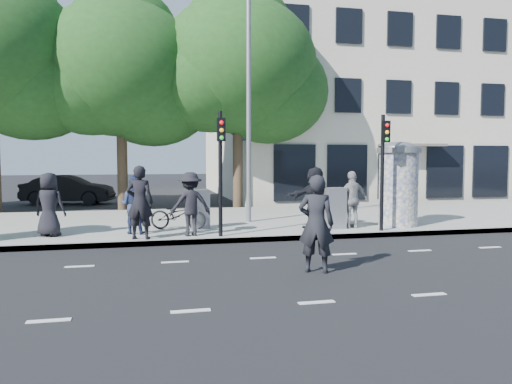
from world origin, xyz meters
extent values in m
plane|color=black|center=(0.00, 0.00, 0.00)|extent=(120.00, 120.00, 0.00)
cube|color=gray|center=(0.00, 7.50, 0.07)|extent=(40.00, 8.00, 0.15)
cube|color=slate|center=(0.00, 3.55, 0.07)|extent=(40.00, 0.10, 0.16)
cube|color=silver|center=(0.00, -2.20, 0.00)|extent=(32.00, 0.12, 0.01)
cube|color=silver|center=(0.00, 1.40, 0.00)|extent=(32.00, 0.12, 0.01)
cylinder|color=beige|center=(5.20, 4.70, 1.30)|extent=(1.20, 1.20, 2.30)
cylinder|color=slate|center=(5.20, 4.70, 2.53)|extent=(1.36, 1.36, 0.16)
ellipsoid|color=slate|center=(5.20, 4.70, 2.61)|extent=(1.10, 1.10, 0.38)
cylinder|color=black|center=(-0.60, 3.85, 1.85)|extent=(0.11, 0.11, 3.40)
cube|color=black|center=(-0.60, 3.67, 3.05)|extent=(0.22, 0.14, 0.62)
cylinder|color=black|center=(4.20, 3.85, 1.85)|extent=(0.11, 0.11, 3.40)
cube|color=black|center=(4.20, 3.67, 3.05)|extent=(0.22, 0.14, 0.62)
cylinder|color=slate|center=(0.80, 6.70, 4.15)|extent=(0.16, 0.16, 8.00)
cylinder|color=#38281C|center=(-3.50, 12.70, 2.21)|extent=(0.44, 0.44, 4.41)
ellipsoid|color=#1D3F17|center=(-3.50, 12.70, 6.08)|extent=(6.80, 6.80, 5.78)
cylinder|color=#38281C|center=(1.50, 12.30, 2.29)|extent=(0.44, 0.44, 4.59)
ellipsoid|color=#1D3F17|center=(1.50, 12.30, 6.32)|extent=(7.00, 7.00, 5.95)
cube|color=beige|center=(12.00, 20.00, 6.00)|extent=(20.00, 15.00, 12.00)
cube|color=black|center=(12.00, 12.45, 1.60)|extent=(18.00, 0.10, 2.60)
cube|color=#59544C|center=(10.00, 12.10, 2.90)|extent=(3.20, 0.90, 0.12)
cube|color=#194C8C|center=(2.50, 12.45, 3.20)|extent=(1.60, 0.06, 0.30)
imported|color=black|center=(-5.16, 4.87, 1.03)|extent=(0.99, 0.81, 1.75)
imported|color=black|center=(-2.75, 3.85, 1.13)|extent=(0.81, 0.63, 1.95)
imported|color=navy|center=(-2.91, 4.87, 0.97)|extent=(0.99, 0.90, 1.65)
imported|color=black|center=(-1.39, 4.15, 1.03)|extent=(1.22, 0.81, 1.75)
imported|color=gray|center=(3.56, 4.51, 1.02)|extent=(1.11, 0.75, 1.74)
imported|color=black|center=(2.44, 4.76, 1.09)|extent=(1.81, 0.85, 1.88)
imported|color=black|center=(0.71, -0.19, 0.98)|extent=(0.85, 0.72, 1.97)
imported|color=black|center=(-1.64, 5.43, 0.59)|extent=(1.07, 1.78, 0.88)
cube|color=slate|center=(-1.01, 5.43, 0.74)|extent=(0.65, 0.54, 1.18)
cube|color=gray|center=(3.01, 4.55, 0.77)|extent=(0.61, 0.45, 1.24)
imported|color=black|center=(-6.25, 16.45, 0.71)|extent=(2.30, 4.53, 1.42)
camera|label=1|loc=(-2.68, -9.58, 2.31)|focal=35.00mm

